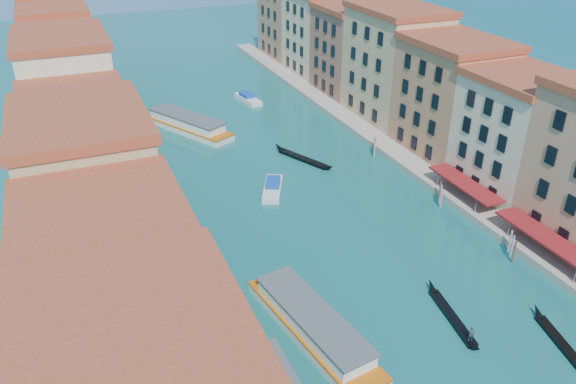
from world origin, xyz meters
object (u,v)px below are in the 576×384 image
at_px(vaporetto_near, 312,325).
at_px(vaporetto_far, 187,124).
at_px(gondola_fore, 452,316).
at_px(gondola_right, 566,347).

xyz_separation_m(vaporetto_near, vaporetto_far, (1.41, 57.37, 0.06)).
bearing_deg(gondola_fore, vaporetto_far, 111.43).
bearing_deg(gondola_right, vaporetto_far, 119.56).
bearing_deg(gondola_fore, gondola_right, -37.58).
xyz_separation_m(vaporetto_near, gondola_fore, (14.14, -3.38, -0.88)).
relative_size(vaporetto_far, gondola_right, 1.77).
height_order(gondola_fore, gondola_right, gondola_fore).
xyz_separation_m(gondola_fore, gondola_right, (7.22, -7.79, 0.05)).
height_order(vaporetto_far, gondola_right, vaporetto_far).
distance_m(vaporetto_far, gondola_fore, 62.08).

